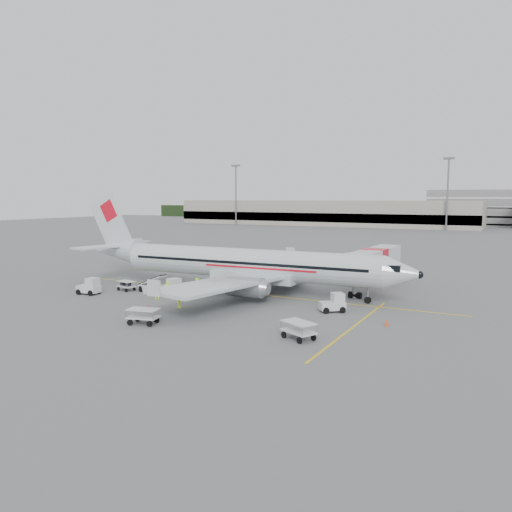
% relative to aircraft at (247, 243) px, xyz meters
% --- Properties ---
extents(ground, '(360.00, 360.00, 0.00)m').
position_rel_aircraft_xyz_m(ground, '(0.31, -0.62, -5.28)').
color(ground, '#56595B').
extents(stripe_lead, '(44.00, 0.20, 0.01)m').
position_rel_aircraft_xyz_m(stripe_lead, '(0.31, -0.62, -5.28)').
color(stripe_lead, yellow).
rests_on(stripe_lead, ground).
extents(stripe_cross, '(0.20, 20.00, 0.01)m').
position_rel_aircraft_xyz_m(stripe_cross, '(14.31, -8.62, -5.28)').
color(stripe_cross, yellow).
rests_on(stripe_cross, ground).
extents(terminal_west, '(110.00, 22.00, 9.00)m').
position_rel_aircraft_xyz_m(terminal_west, '(-39.69, 129.38, -0.78)').
color(terminal_west, gray).
rests_on(terminal_west, ground).
extents(treeline, '(300.00, 3.00, 6.00)m').
position_rel_aircraft_xyz_m(treeline, '(0.31, 174.38, -2.28)').
color(treeline, black).
rests_on(treeline, ground).
extents(mast_west, '(3.20, 1.20, 22.00)m').
position_rel_aircraft_xyz_m(mast_west, '(-69.69, 117.38, 5.72)').
color(mast_west, slate).
rests_on(mast_west, ground).
extents(mast_center, '(3.20, 1.20, 22.00)m').
position_rel_aircraft_xyz_m(mast_center, '(5.31, 117.38, 5.72)').
color(mast_center, slate).
rests_on(mast_center, ground).
extents(aircraft, '(39.30, 31.29, 10.56)m').
position_rel_aircraft_xyz_m(aircraft, '(0.00, 0.00, 0.00)').
color(aircraft, silver).
rests_on(aircraft, ground).
extents(jet_bridge, '(3.97, 17.16, 4.47)m').
position_rel_aircraft_xyz_m(jet_bridge, '(11.39, 8.54, -3.05)').
color(jet_bridge, silver).
rests_on(jet_bridge, ground).
extents(belt_loader, '(5.08, 2.91, 2.59)m').
position_rel_aircraft_xyz_m(belt_loader, '(-8.89, -4.73, -3.99)').
color(belt_loader, silver).
rests_on(belt_loader, ground).
extents(tug_fore, '(2.50, 2.33, 1.69)m').
position_rel_aircraft_xyz_m(tug_fore, '(11.09, -4.51, -4.44)').
color(tug_fore, silver).
rests_on(tug_fore, ground).
extents(tug_mid, '(2.60, 1.88, 1.81)m').
position_rel_aircraft_xyz_m(tug_mid, '(-6.35, -5.02, -4.38)').
color(tug_mid, silver).
rests_on(tug_mid, ground).
extents(tug_aft, '(2.41, 1.54, 1.77)m').
position_rel_aircraft_xyz_m(tug_aft, '(-14.25, -8.71, -4.40)').
color(tug_aft, silver).
rests_on(tug_aft, ground).
extents(cart_loaded_a, '(2.13, 1.30, 1.10)m').
position_rel_aircraft_xyz_m(cart_loaded_a, '(-3.19, -2.62, -4.73)').
color(cart_loaded_a, silver).
rests_on(cart_loaded_a, ground).
extents(cart_loaded_b, '(2.28, 1.65, 1.07)m').
position_rel_aircraft_xyz_m(cart_loaded_b, '(-12.19, -5.29, -4.75)').
color(cart_loaded_b, silver).
rests_on(cart_loaded_b, ground).
extents(cart_empty_a, '(2.71, 1.97, 1.28)m').
position_rel_aircraft_xyz_m(cart_empty_a, '(-0.85, -15.75, -4.64)').
color(cart_empty_a, silver).
rests_on(cart_empty_a, ground).
extents(cart_empty_b, '(2.90, 2.45, 1.31)m').
position_rel_aircraft_xyz_m(cart_empty_b, '(11.85, -13.91, -4.63)').
color(cart_empty_b, silver).
rests_on(cart_empty_b, ground).
extents(cone_nose, '(0.34, 0.34, 0.56)m').
position_rel_aircraft_xyz_m(cone_nose, '(16.52, -7.08, -5.00)').
color(cone_nose, '#E24510').
rests_on(cone_nose, ground).
extents(cone_port, '(0.34, 0.34, 0.56)m').
position_rel_aircraft_xyz_m(cone_port, '(-0.74, 19.06, -5.00)').
color(cone_port, '#E24510').
rests_on(cone_port, ground).
extents(cone_stbd, '(0.41, 0.41, 0.67)m').
position_rel_aircraft_xyz_m(cone_stbd, '(-3.52, -12.00, -4.95)').
color(cone_stbd, '#E24510').
rests_on(cone_stbd, ground).
extents(crew_a, '(0.72, 0.65, 1.66)m').
position_rel_aircraft_xyz_m(crew_a, '(-5.85, -6.19, -4.45)').
color(crew_a, '#CFFF25').
rests_on(crew_a, ground).
extents(crew_b, '(1.15, 1.17, 1.90)m').
position_rel_aircraft_xyz_m(crew_b, '(-3.50, -4.37, -4.33)').
color(crew_b, '#CFFF25').
rests_on(crew_b, ground).
extents(crew_c, '(0.86, 1.19, 1.66)m').
position_rel_aircraft_xyz_m(crew_c, '(-1.87, -9.50, -4.45)').
color(crew_c, '#CFFF25').
rests_on(crew_c, ground).
extents(crew_d, '(1.06, 0.95, 1.73)m').
position_rel_aircraft_xyz_m(crew_d, '(-6.20, -7.40, -4.42)').
color(crew_d, '#CFFF25').
rests_on(crew_d, ground).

